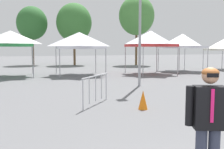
# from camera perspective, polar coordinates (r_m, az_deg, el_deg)

# --- Properties ---
(canopy_tent_behind_left) EXTENTS (3.29, 3.29, 3.31)m
(canopy_tent_behind_left) POSITION_cam_1_polar(r_m,az_deg,el_deg) (20.03, -21.49, 7.36)
(canopy_tent_behind_left) COLOR #9E9EA3
(canopy_tent_behind_left) RESTS_ON ground
(canopy_tent_center) EXTENTS (3.68, 3.68, 3.26)m
(canopy_tent_center) POSITION_cam_1_polar(r_m,az_deg,el_deg) (19.84, -7.22, 7.43)
(canopy_tent_center) COLOR #9E9EA3
(canopy_tent_center) RESTS_ON ground
(canopy_tent_far_right) EXTENTS (3.25, 3.25, 3.43)m
(canopy_tent_far_right) POSITION_cam_1_polar(r_m,az_deg,el_deg) (20.88, 8.55, 7.80)
(canopy_tent_far_right) COLOR #9E9EA3
(canopy_tent_far_right) RESTS_ON ground
(canopy_tent_left_of_center) EXTENTS (3.35, 3.35, 3.32)m
(canopy_tent_left_of_center) POSITION_cam_1_polar(r_m,az_deg,el_deg) (24.03, 15.30, 7.12)
(canopy_tent_left_of_center) COLOR #9E9EA3
(canopy_tent_left_of_center) RESTS_ON ground
(person_foreground) EXTENTS (0.60, 0.39, 1.78)m
(person_foreground) POSITION_cam_1_polar(r_m,az_deg,el_deg) (3.91, 20.51, -9.45)
(person_foreground) COLOR #33384C
(person_foreground) RESTS_ON ground
(tree_behind_tents_left) EXTENTS (4.31, 4.31, 8.38)m
(tree_behind_tents_left) POSITION_cam_1_polar(r_m,az_deg,el_deg) (32.36, 5.44, 12.77)
(tree_behind_tents_left) COLOR brown
(tree_behind_tents_left) RESTS_ON ground
(tree_behind_tents_right) EXTENTS (4.30, 4.30, 7.53)m
(tree_behind_tents_right) POSITION_cam_1_polar(r_m,az_deg,el_deg) (32.48, -8.36, 11.22)
(tree_behind_tents_right) COLOR brown
(tree_behind_tents_right) RESTS_ON ground
(tree_behind_tents_center) EXTENTS (3.67, 3.67, 7.12)m
(tree_behind_tents_center) POSITION_cam_1_polar(r_m,az_deg,el_deg) (33.45, -17.21, 10.74)
(tree_behind_tents_center) COLOR brown
(tree_behind_tents_center) RESTS_ON ground
(crowd_barrier_mid_lot) EXTENTS (1.44, 1.59, 1.08)m
(crowd_barrier_mid_lot) POSITION_cam_1_polar(r_m,az_deg,el_deg) (9.40, -3.64, -2.10)
(crowd_barrier_mid_lot) COLOR #B7BABF
(crowd_barrier_mid_lot) RESTS_ON ground
(traffic_cone_lot_center) EXTENTS (0.32, 0.32, 0.64)m
(traffic_cone_lot_center) POSITION_cam_1_polar(r_m,az_deg,el_deg) (8.76, 6.84, -5.58)
(traffic_cone_lot_center) COLOR orange
(traffic_cone_lot_center) RESTS_ON ground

